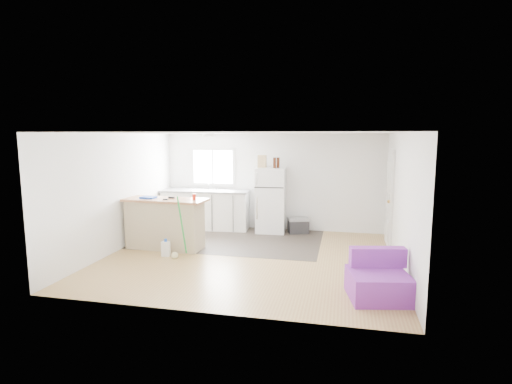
# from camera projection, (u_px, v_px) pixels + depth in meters

# --- Properties ---
(room) EXTENTS (5.51, 5.01, 2.41)m
(room) POSITION_uv_depth(u_px,v_px,m) (249.00, 197.00, 7.59)
(room) COLOR #A57945
(room) RESTS_ON ground
(vinyl_zone) EXTENTS (4.05, 2.50, 0.00)m
(vinyl_zone) POSITION_uv_depth(u_px,v_px,m) (231.00, 239.00, 9.12)
(vinyl_zone) COLOR #332C26
(vinyl_zone) RESTS_ON floor
(window) EXTENTS (1.18, 0.06, 0.98)m
(window) POSITION_uv_depth(u_px,v_px,m) (213.00, 167.00, 10.27)
(window) COLOR white
(window) RESTS_ON back_wall
(interior_door) EXTENTS (0.11, 0.92, 2.10)m
(interior_door) POSITION_uv_depth(u_px,v_px,m) (390.00, 198.00, 8.53)
(interior_door) COLOR white
(interior_door) RESTS_ON right_wall
(ceiling_fixture) EXTENTS (0.30, 0.30, 0.07)m
(ceiling_fixture) POSITION_uv_depth(u_px,v_px,m) (209.00, 135.00, 8.84)
(ceiling_fixture) COLOR white
(ceiling_fixture) RESTS_ON ceiling
(kitchen_cabinets) EXTENTS (2.26, 0.84, 1.28)m
(kitchen_cabinets) POSITION_uv_depth(u_px,v_px,m) (206.00, 209.00, 10.12)
(kitchen_cabinets) COLOR white
(kitchen_cabinets) RESTS_ON floor
(peninsula) EXTENTS (1.75, 0.73, 1.06)m
(peninsula) POSITION_uv_depth(u_px,v_px,m) (165.00, 223.00, 8.33)
(peninsula) COLOR #C9B891
(peninsula) RESTS_ON floor
(refrigerator) EXTENTS (0.73, 0.70, 1.58)m
(refrigerator) POSITION_uv_depth(u_px,v_px,m) (271.00, 200.00, 9.72)
(refrigerator) COLOR white
(refrigerator) RESTS_ON floor
(cooler) EXTENTS (0.58, 0.48, 0.38)m
(cooler) POSITION_uv_depth(u_px,v_px,m) (298.00, 225.00, 9.67)
(cooler) COLOR #29292C
(cooler) RESTS_ON floor
(purple_seat) EXTENTS (0.97, 0.93, 0.68)m
(purple_seat) POSITION_uv_depth(u_px,v_px,m) (378.00, 281.00, 5.82)
(purple_seat) COLOR purple
(purple_seat) RESTS_ON floor
(cleaner_jug) EXTENTS (0.17, 0.14, 0.35)m
(cleaner_jug) POSITION_uv_depth(u_px,v_px,m) (166.00, 249.00, 7.83)
(cleaner_jug) COLOR white
(cleaner_jug) RESTS_ON floor
(mop) EXTENTS (0.22, 0.35, 1.23)m
(mop) POSITION_uv_depth(u_px,v_px,m) (177.00, 246.00, 7.69)
(mop) COLOR green
(mop) RESTS_ON floor
(red_cup) EXTENTS (0.08, 0.08, 0.12)m
(red_cup) POSITION_uv_depth(u_px,v_px,m) (194.00, 197.00, 8.12)
(red_cup) COLOR red
(red_cup) RESTS_ON peninsula
(blue_tray) EXTENTS (0.31, 0.24, 0.04)m
(blue_tray) POSITION_uv_depth(u_px,v_px,m) (148.00, 197.00, 8.31)
(blue_tray) COLOR blue
(blue_tray) RESTS_ON peninsula
(tool_a) EXTENTS (0.14, 0.05, 0.03)m
(tool_a) POSITION_uv_depth(u_px,v_px,m) (172.00, 198.00, 8.31)
(tool_a) COLOR black
(tool_a) RESTS_ON peninsula
(tool_b) EXTENTS (0.10, 0.04, 0.03)m
(tool_b) POSITION_uv_depth(u_px,v_px,m) (165.00, 199.00, 8.08)
(tool_b) COLOR black
(tool_b) RESTS_ON peninsula
(cardboard_box) EXTENTS (0.21, 0.11, 0.30)m
(cardboard_box) POSITION_uv_depth(u_px,v_px,m) (262.00, 161.00, 9.61)
(cardboard_box) COLOR tan
(cardboard_box) RESTS_ON refrigerator
(bottle_left) EXTENTS (0.09, 0.09, 0.25)m
(bottle_left) POSITION_uv_depth(u_px,v_px,m) (275.00, 163.00, 9.50)
(bottle_left) COLOR #3C190B
(bottle_left) RESTS_ON refrigerator
(bottle_right) EXTENTS (0.07, 0.07, 0.25)m
(bottle_right) POSITION_uv_depth(u_px,v_px,m) (278.00, 163.00, 9.52)
(bottle_right) COLOR #3C190B
(bottle_right) RESTS_ON refrigerator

